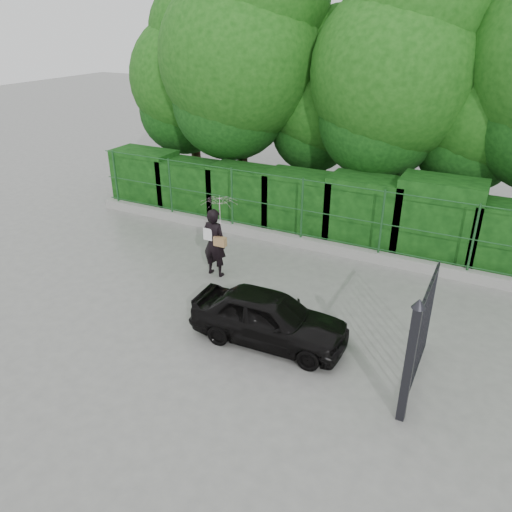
% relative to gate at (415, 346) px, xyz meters
% --- Properties ---
extents(ground, '(80.00, 80.00, 0.00)m').
position_rel_gate_xyz_m(ground, '(-4.60, 0.72, -1.19)').
color(ground, gray).
extents(kerb, '(14.00, 0.25, 0.30)m').
position_rel_gate_xyz_m(kerb, '(-4.60, 5.22, -1.04)').
color(kerb, '#9E9E99').
rests_on(kerb, ground).
extents(fence, '(14.13, 0.06, 1.80)m').
position_rel_gate_xyz_m(fence, '(-4.38, 5.22, 0.01)').
color(fence, '#1C4E23').
rests_on(fence, kerb).
extents(hedge, '(14.20, 1.20, 2.29)m').
position_rel_gate_xyz_m(hedge, '(-4.46, 6.22, -0.20)').
color(hedge, black).
rests_on(hedge, ground).
extents(trees, '(17.10, 6.15, 8.08)m').
position_rel_gate_xyz_m(trees, '(-3.46, 8.46, 3.43)').
color(trees, black).
rests_on(trees, ground).
extents(gate, '(0.22, 2.33, 2.36)m').
position_rel_gate_xyz_m(gate, '(0.00, 0.00, 0.00)').
color(gate, black).
rests_on(gate, ground).
extents(woman, '(0.96, 0.96, 2.16)m').
position_rel_gate_xyz_m(woman, '(-5.44, 2.62, 0.21)').
color(woman, black).
rests_on(woman, ground).
extents(car, '(3.35, 1.46, 1.13)m').
position_rel_gate_xyz_m(car, '(-2.97, 0.55, -0.62)').
color(car, black).
rests_on(car, ground).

